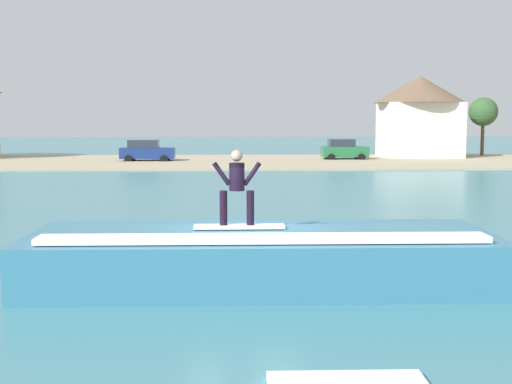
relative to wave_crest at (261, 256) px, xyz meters
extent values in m
plane|color=teal|center=(-0.33, 0.10, -0.58)|extent=(260.00, 260.00, 0.00)
cube|color=teal|center=(0.00, 0.04, -0.03)|extent=(9.79, 3.70, 1.09)
cube|color=teal|center=(0.00, -0.42, 0.57)|extent=(8.32, 1.66, 0.12)
cube|color=white|center=(0.00, -1.16, 0.59)|extent=(8.81, 0.67, 0.12)
cube|color=white|center=(-0.48, -0.22, 0.68)|extent=(1.90, 0.45, 0.06)
cube|color=black|center=(-0.48, -0.22, 0.70)|extent=(1.74, 0.06, 0.01)
cylinder|color=black|center=(-0.80, -0.19, 1.07)|extent=(0.16, 0.16, 0.72)
cylinder|color=black|center=(-0.24, -0.19, 1.07)|extent=(0.16, 0.16, 0.72)
cylinder|color=black|center=(-0.52, -0.19, 1.72)|extent=(0.32, 0.32, 0.58)
sphere|color=tan|center=(-0.52, -0.19, 2.16)|extent=(0.24, 0.24, 0.24)
cylinder|color=black|center=(-0.84, -0.19, 1.78)|extent=(0.39, 0.10, 0.51)
cylinder|color=black|center=(-0.20, -0.19, 1.78)|extent=(0.39, 0.10, 0.51)
cube|color=tan|center=(-0.33, 41.96, -0.51)|extent=(120.00, 19.20, 0.14)
cube|color=navy|center=(-7.78, 42.04, 0.19)|extent=(4.43, 1.80, 0.90)
cube|color=#262D38|center=(-8.11, 42.04, 0.96)|extent=(2.44, 1.62, 0.64)
cylinder|color=black|center=(-6.34, 42.99, -0.26)|extent=(0.64, 0.22, 0.64)
cylinder|color=black|center=(-6.34, 41.09, -0.26)|extent=(0.64, 0.22, 0.64)
cylinder|color=black|center=(-9.22, 42.99, -0.26)|extent=(0.64, 0.22, 0.64)
cylinder|color=black|center=(-9.22, 41.09, -0.26)|extent=(0.64, 0.22, 0.64)
cube|color=#23663D|center=(8.94, 43.98, 0.19)|extent=(3.95, 1.94, 0.90)
cube|color=#262D38|center=(8.64, 43.98, 0.96)|extent=(2.17, 1.75, 0.64)
cylinder|color=black|center=(10.22, 45.00, -0.26)|extent=(0.64, 0.22, 0.64)
cylinder|color=black|center=(10.22, 42.96, -0.26)|extent=(0.64, 0.22, 0.64)
cylinder|color=black|center=(7.65, 45.00, -0.26)|extent=(0.64, 0.22, 0.64)
cylinder|color=black|center=(7.65, 42.96, -0.26)|extent=(0.64, 0.22, 0.64)
cube|color=silver|center=(16.34, 47.53, 1.95)|extent=(6.66, 6.35, 5.06)
cone|color=brown|center=(16.34, 47.53, 5.69)|extent=(8.26, 8.26, 2.42)
cylinder|color=brown|center=(23.11, 49.82, 1.16)|extent=(0.32, 0.32, 3.47)
sphere|color=#31552D|center=(23.11, 49.82, 3.71)|extent=(2.72, 2.72, 2.72)
camera|label=1|loc=(-0.56, -14.19, 2.89)|focal=47.46mm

